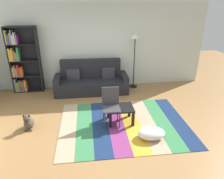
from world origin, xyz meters
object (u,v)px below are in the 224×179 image
(coffee_table, at_px, (120,110))
(standing_lamp, at_px, (135,43))
(tv_remote, at_px, (118,105))
(folding_chair, at_px, (111,103))
(couch, at_px, (91,81))
(bookshelf, at_px, (21,62))
(pouf, at_px, (151,133))
(dog, at_px, (29,123))

(coffee_table, relative_size, standing_lamp, 0.34)
(tv_remote, distance_m, folding_chair, 0.25)
(couch, xyz_separation_m, coffee_table, (0.62, -1.91, -0.01))
(couch, distance_m, standing_lamp, 1.83)
(bookshelf, xyz_separation_m, folding_chair, (2.51, -2.22, -0.44))
(couch, bearing_deg, folding_chair, -78.46)
(pouf, bearing_deg, tv_remote, 126.58)
(couch, distance_m, tv_remote, 1.93)
(pouf, xyz_separation_m, standing_lamp, (0.23, 2.84, 1.36))
(dog, xyz_separation_m, folding_chair, (1.89, 0.00, 0.37))
(couch, distance_m, dog, 2.46)
(folding_chair, bearing_deg, pouf, 2.53)
(bookshelf, xyz_separation_m, pouf, (3.29, -2.92, -0.85))
(folding_chair, bearing_deg, tv_remote, 71.29)
(dog, bearing_deg, standing_lamp, 36.50)
(standing_lamp, relative_size, folding_chair, 1.97)
(pouf, bearing_deg, coffee_table, 127.57)
(coffee_table, bearing_deg, couch, 108.08)
(tv_remote, bearing_deg, dog, -178.30)
(coffee_table, relative_size, folding_chair, 0.68)
(standing_lamp, xyz_separation_m, folding_chair, (-1.02, -2.15, -0.94))
(tv_remote, bearing_deg, couch, 106.61)
(pouf, bearing_deg, dog, 165.49)
(couch, xyz_separation_m, standing_lamp, (1.41, 0.21, 1.14))
(bookshelf, bearing_deg, dog, -74.54)
(pouf, height_order, dog, dog)
(tv_remote, bearing_deg, standing_lamp, 66.93)
(couch, height_order, tv_remote, couch)
(couch, relative_size, folding_chair, 2.51)
(bookshelf, relative_size, dog, 5.10)
(tv_remote, bearing_deg, folding_chair, -154.04)
(coffee_table, distance_m, tv_remote, 0.12)
(dog, relative_size, tv_remote, 2.65)
(bookshelf, relative_size, coffee_table, 3.33)
(bookshelf, bearing_deg, couch, -7.69)
(coffee_table, xyz_separation_m, folding_chair, (-0.23, -0.02, 0.21))
(bookshelf, distance_m, standing_lamp, 3.56)
(pouf, height_order, tv_remote, tv_remote)
(standing_lamp, distance_m, tv_remote, 2.45)
(coffee_table, relative_size, tv_remote, 4.06)
(bookshelf, relative_size, pouf, 3.46)
(standing_lamp, distance_m, folding_chair, 2.56)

